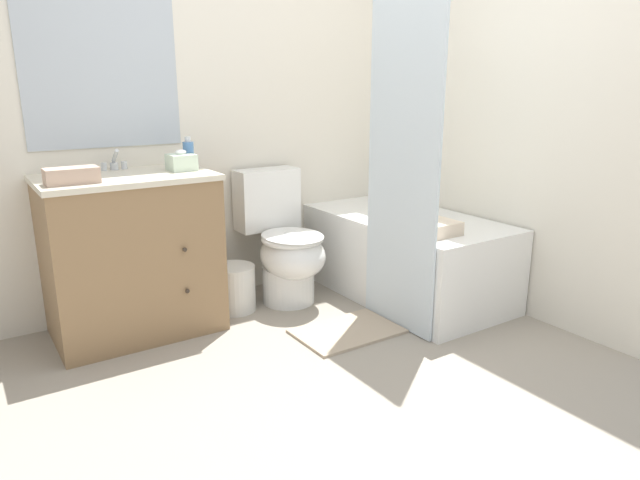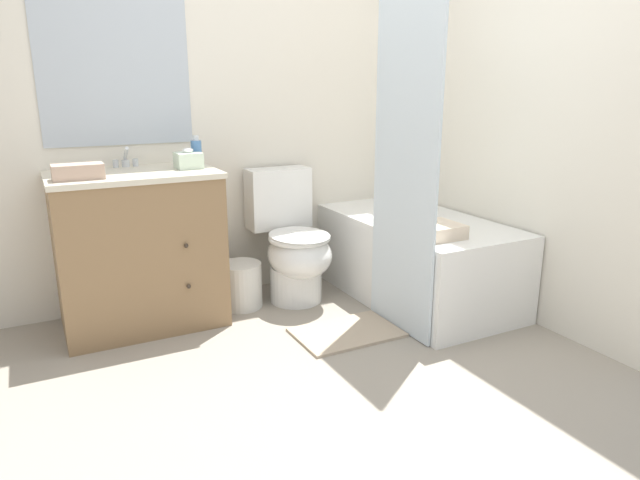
{
  "view_description": "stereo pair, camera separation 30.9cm",
  "coord_description": "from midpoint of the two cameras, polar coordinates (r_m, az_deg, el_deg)",
  "views": [
    {
      "loc": [
        -1.57,
        -1.79,
        1.36
      ],
      "look_at": [
        0.07,
        0.7,
        0.53
      ],
      "focal_mm": 32.0,
      "sensor_mm": 36.0,
      "label": 1
    },
    {
      "loc": [
        -1.31,
        -1.95,
        1.36
      ],
      "look_at": [
        0.07,
        0.7,
        0.53
      ],
      "focal_mm": 32.0,
      "sensor_mm": 36.0,
      "label": 2
    }
  ],
  "objects": [
    {
      "name": "sink_faucet",
      "position": [
        3.44,
        -22.36,
        7.04
      ],
      "size": [
        0.14,
        0.12,
        0.12
      ],
      "color": "silver",
      "rests_on": "vanity_cabinet"
    },
    {
      "name": "soap_dispenser",
      "position": [
        3.36,
        -15.63,
        8.24
      ],
      "size": [
        0.06,
        0.06,
        0.18
      ],
      "color": "#4C7AB2",
      "rests_on": "vanity_cabinet"
    },
    {
      "name": "hand_towel_folded",
      "position": [
        3.06,
        -26.31,
        5.77
      ],
      "size": [
        0.24,
        0.13,
        0.08
      ],
      "color": "tan",
      "rests_on": "vanity_cabinet"
    },
    {
      "name": "bath_mat",
      "position": [
        3.24,
        -0.02,
        -9.17
      ],
      "size": [
        0.57,
        0.39,
        0.02
      ],
      "color": "tan",
      "rests_on": "ground_plane"
    },
    {
      "name": "vanity_cabinet",
      "position": [
        3.34,
        -20.85,
        -1.29
      ],
      "size": [
        0.89,
        0.6,
        0.89
      ],
      "color": "olive",
      "rests_on": "ground_plane"
    },
    {
      "name": "bath_towel_folded",
      "position": [
        3.25,
        8.38,
        1.2
      ],
      "size": [
        0.27,
        0.25,
        0.08
      ],
      "color": "beige",
      "rests_on": "bathtub"
    },
    {
      "name": "wastebasket",
      "position": [
        3.57,
        -11.1,
        -4.79
      ],
      "size": [
        0.26,
        0.26,
        0.28
      ],
      "color": "silver",
      "rests_on": "ground_plane"
    },
    {
      "name": "tissue_box",
      "position": [
        3.3,
        -16.35,
        7.49
      ],
      "size": [
        0.14,
        0.14,
        0.12
      ],
      "color": "silver",
      "rests_on": "vanity_cabinet"
    },
    {
      "name": "wall_back",
      "position": [
        3.74,
        -11.15,
        13.53
      ],
      "size": [
        8.0,
        0.06,
        2.5
      ],
      "color": "silver",
      "rests_on": "ground_plane"
    },
    {
      "name": "wall_right",
      "position": [
        3.78,
        12.51,
        13.45
      ],
      "size": [
        0.05,
        2.56,
        2.5
      ],
      "color": "silver",
      "rests_on": "ground_plane"
    },
    {
      "name": "toilet",
      "position": [
        3.61,
        -5.97,
        -0.62
      ],
      "size": [
        0.41,
        0.64,
        0.82
      ],
      "color": "white",
      "rests_on": "ground_plane"
    },
    {
      "name": "bathtub",
      "position": [
        3.75,
        6.27,
        -1.57
      ],
      "size": [
        0.73,
        1.36,
        0.53
      ],
      "color": "white",
      "rests_on": "ground_plane"
    },
    {
      "name": "ground_plane",
      "position": [
        2.72,
        3.77,
        -14.54
      ],
      "size": [
        14.0,
        14.0,
        0.0
      ],
      "primitive_type": "plane",
      "color": "gray"
    },
    {
      "name": "shower_curtain",
      "position": [
        3.1,
        5.42,
        7.7
      ],
      "size": [
        0.02,
        0.56,
        1.88
      ],
      "color": "silver",
      "rests_on": "ground_plane"
    }
  ]
}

